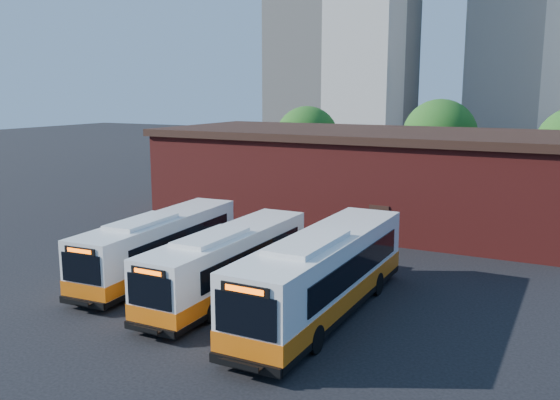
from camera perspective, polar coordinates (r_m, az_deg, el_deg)
The scene contains 8 objects.
ground at distance 25.08m, azimuth -7.54°, elevation -10.80°, with size 220.00×220.00×0.00m, color black.
bus_midwest at distance 29.99m, azimuth -11.49°, elevation -4.51°, with size 3.02×11.56×3.12m.
bus_mideast at distance 26.64m, azimuth -4.96°, elevation -6.26°, with size 2.43×11.39×3.09m.
bus_east at distance 24.33m, azimuth 4.17°, elevation -7.42°, with size 2.77×12.92×3.51m.
transit_worker at distance 23.59m, azimuth -10.49°, elevation -9.96°, with size 0.65×0.43×1.79m, color #121833.
depot_building at distance 41.77m, azimuth 8.18°, elevation 2.39°, with size 28.60×12.60×6.40m.
tree_west at distance 56.41m, azimuth 2.61°, elevation 5.98°, with size 6.00×6.00×7.65m.
tree_mid at distance 54.48m, azimuth 15.12°, elevation 5.93°, with size 6.56×6.56×8.36m.
Camera 1 is at (13.49, -19.10, 9.07)m, focal length 38.00 mm.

